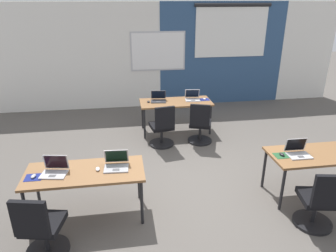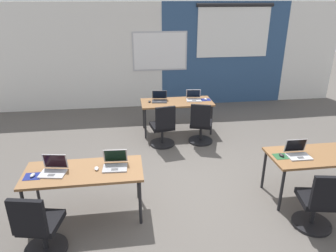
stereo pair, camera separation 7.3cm
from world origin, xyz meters
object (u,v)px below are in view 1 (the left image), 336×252
Objects in this scene: chair_far_left at (162,129)px; desk_near_left at (85,175)px; desk_near_right at (321,157)px; mouse_far_left at (148,102)px; desk_far_center at (176,104)px; chair_near_right_inner at (319,204)px; laptop_far_left at (158,99)px; mouse_near_left_end at (33,176)px; mouse_near_left_inner at (98,169)px; laptop_far_right at (193,98)px; laptop_near_right_inner at (298,152)px; mouse_near_right_inner at (282,154)px; chair_far_right at (200,126)px; laptop_near_left_inner at (116,164)px; laptop_near_left_end at (55,170)px; mouse_far_right at (204,99)px; chair_near_left_end at (41,231)px.

desk_near_left is at bearing 47.97° from chair_far_left.
desk_near_right is 15.36× the size of mouse_far_left.
chair_near_right_inner is (1.30, -3.53, -0.28)m from desk_far_center.
mouse_near_left_end is at bearing -117.20° from laptop_far_left.
mouse_near_left_inner is (-3.33, 0.00, 0.08)m from desk_near_right.
laptop_far_left is (-2.13, 2.90, 0.11)m from desk_near_right.
laptop_far_right is at bearing 5.19° from laptop_far_left.
mouse_near_right_inner is at bearing 179.42° from laptop_near_right_inner.
chair_near_right_inner is at bearing -61.77° from mouse_far_left.
chair_near_right_inner is (0.19, -0.74, -0.36)m from mouse_near_right_inner.
mouse_far_left is 0.96× the size of mouse_near_right_inner.
laptop_near_left_inner is at bearing 68.79° from chair_far_right.
laptop_near_left_end is (-2.14, -2.80, 0.11)m from desk_far_center.
laptop_near_left_inner is at bearing 12.72° from laptop_near_left_end.
mouse_far_left is 0.30× the size of laptop_near_left_inner.
mouse_far_left is at bearing 129.87° from desk_near_right.
laptop_far_right is at bearing 172.47° from mouse_far_right.
mouse_near_left_inner reaches higher than desk_near_right.
desk_near_right is 3.89m from laptop_near_left_end.
desk_far_center is 4.38× the size of laptop_far_left.
desk_near_left is 0.40m from laptop_near_left_end.
desk_near_right is at bearing -50.13° from mouse_far_left.
chair_far_right is at bearing 46.69° from mouse_near_left_inner.
laptop_near_left_inner is 0.38× the size of chair_far_right.
chair_far_right is at bearing -110.39° from mouse_far_right.
mouse_near_left_end is (-0.26, -0.07, -0.03)m from laptop_near_left_end.
laptop_near_left_inner is at bearing 9.47° from mouse_near_left_inner.
laptop_far_left is 3.39× the size of mouse_near_left_end.
chair_near_left_end is at bearing -169.82° from desk_near_right.
desk_far_center is 0.88m from chair_far_left.
laptop_near_right_inner is at bearing 0.10° from desk_near_left.
chair_far_left is (-0.41, -0.73, -0.28)m from desk_far_center.
laptop_near_left_end is at bearing -178.93° from laptop_near_right_inner.
desk_near_right is 2.51m from chair_far_right.
mouse_far_left is 3.21m from laptop_near_left_end.
desk_far_center is 3.11m from laptop_near_right_inner.
laptop_near_left_inner is (1.07, 0.11, 0.03)m from mouse_near_left_end.
mouse_far_right is at bearing 49.50° from desk_near_left.
chair_near_left_end is at bearing -129.14° from mouse_far_right.
desk_near_left is 1.74× the size of chair_far_left.
desk_far_center is 1.74× the size of chair_near_left_end.
laptop_near_left_end is (-0.39, 0.00, 0.11)m from desk_near_left.
laptop_far_left is at bearing 64.72° from desk_near_left.
desk_far_center is at bearing -162.85° from laptop_far_right.
desk_near_left is 14.84× the size of mouse_near_left_end.
chair_far_left reaches higher than mouse_near_left_inner.
desk_far_center is 0.41m from laptop_far_left.
desk_near_left is 14.72× the size of mouse_near_right_inner.
laptop_near_right_inner reaches higher than mouse_near_left_end.
desk_near_right is at bearing 127.20° from chair_far_left.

